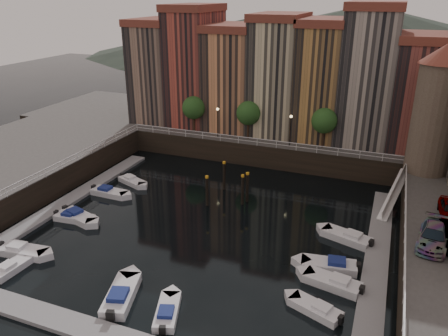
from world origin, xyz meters
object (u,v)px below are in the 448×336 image
at_px(boat_left_2, 73,217).
at_px(car_c, 433,237).
at_px(gangway, 394,192).
at_px(mooring_pilings, 230,186).
at_px(corner_tower, 436,108).
at_px(boat_left_1, 78,216).
at_px(boat_left_0, 23,251).

height_order(boat_left_2, car_c, car_c).
relative_size(gangway, boat_left_2, 1.94).
bearing_deg(boat_left_2, mooring_pilings, 32.51).
distance_m(corner_tower, mooring_pilings, 23.31).
bearing_deg(corner_tower, boat_left_1, -149.90).
bearing_deg(mooring_pilings, corner_tower, 24.29).
xyz_separation_m(corner_tower, boat_left_2, (-32.91, -19.15, -9.87)).
relative_size(corner_tower, gangway, 1.66).
xyz_separation_m(corner_tower, boat_left_0, (-32.95, -25.84, -9.83)).
bearing_deg(car_c, boat_left_2, -167.35).
bearing_deg(corner_tower, car_c, -89.89).
relative_size(mooring_pilings, boat_left_0, 1.03).
bearing_deg(boat_left_0, mooring_pilings, 45.69).
bearing_deg(boat_left_2, boat_left_1, 32.61).
xyz_separation_m(gangway, boat_left_2, (-30.01, -14.65, -1.59)).
distance_m(gangway, car_c, 12.42).
bearing_deg(boat_left_1, corner_tower, 45.69).
relative_size(gangway, car_c, 1.57).
height_order(boat_left_0, boat_left_1, boat_left_1).
relative_size(mooring_pilings, boat_left_2, 1.15).
height_order(boat_left_0, boat_left_2, boat_left_0).
height_order(boat_left_0, car_c, car_c).
height_order(corner_tower, car_c, corner_tower).
bearing_deg(mooring_pilings, boat_left_2, -142.10).
distance_m(mooring_pilings, car_c, 21.28).
distance_m(boat_left_0, boat_left_2, 6.69).
relative_size(mooring_pilings, boat_left_1, 1.02).
height_order(corner_tower, gangway, corner_tower).
bearing_deg(boat_left_0, car_c, 9.54).
bearing_deg(corner_tower, gangway, -122.80).
distance_m(mooring_pilings, boat_left_0, 21.48).
xyz_separation_m(gangway, boat_left_1, (-29.64, -14.36, -1.55)).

